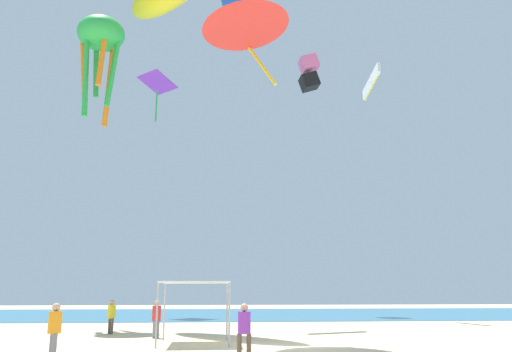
# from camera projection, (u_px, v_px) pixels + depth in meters

# --- Properties ---
(ground) EXTENTS (110.00, 110.00, 0.10)m
(ground) POSITION_uv_depth(u_px,v_px,m) (295.00, 349.00, 18.71)
(ground) COLOR beige
(ocean_strip) EXTENTS (110.00, 23.87, 0.03)m
(ocean_strip) POSITION_uv_depth(u_px,v_px,m) (247.00, 314.00, 45.10)
(ocean_strip) COLOR teal
(ocean_strip) RESTS_ON ground
(canopy_tent) EXTENTS (2.77, 3.09, 2.42)m
(canopy_tent) POSITION_uv_depth(u_px,v_px,m) (195.00, 285.00, 20.49)
(canopy_tent) COLOR #B2B2B7
(canopy_tent) RESTS_ON ground
(person_near_tent) EXTENTS (0.38, 0.39, 1.62)m
(person_near_tent) POSITION_uv_depth(u_px,v_px,m) (111.00, 314.00, 24.55)
(person_near_tent) COLOR brown
(person_near_tent) RESTS_ON ground
(person_leftmost) EXTENTS (0.39, 0.41, 1.64)m
(person_leftmost) POSITION_uv_depth(u_px,v_px,m) (157.00, 316.00, 22.46)
(person_leftmost) COLOR slate
(person_leftmost) RESTS_ON ground
(person_central) EXTENTS (0.40, 0.41, 1.69)m
(person_central) POSITION_uv_depth(u_px,v_px,m) (55.00, 326.00, 15.62)
(person_central) COLOR slate
(person_central) RESTS_ON ground
(person_rightmost) EXTENTS (0.45, 0.40, 1.67)m
(person_rightmost) POSITION_uv_depth(u_px,v_px,m) (244.00, 326.00, 15.61)
(person_rightmost) COLOR brown
(person_rightmost) RESTS_ON ground
(kite_parafoil_blue) EXTENTS (3.39, 2.08, 2.29)m
(kite_parafoil_blue) POSITION_uv_depth(u_px,v_px,m) (244.00, 6.00, 36.31)
(kite_parafoil_blue) COLOR blue
(kite_diamond_purple) EXTENTS (3.88, 3.87, 4.29)m
(kite_diamond_purple) POSITION_uv_depth(u_px,v_px,m) (157.00, 84.00, 46.50)
(kite_diamond_purple) COLOR purple
(kite_box_pink) EXTENTS (2.01, 1.67, 3.73)m
(kite_box_pink) POSITION_uv_depth(u_px,v_px,m) (309.00, 73.00, 49.44)
(kite_box_pink) COLOR pink
(kite_delta_red) EXTENTS (5.76, 5.73, 3.52)m
(kite_delta_red) POSITION_uv_depth(u_px,v_px,m) (245.00, 21.00, 24.23)
(kite_delta_red) COLOR red
(kite_octopus_green) EXTENTS (4.01, 4.01, 7.26)m
(kite_octopus_green) POSITION_uv_depth(u_px,v_px,m) (101.00, 39.00, 33.19)
(kite_octopus_green) COLOR green
(kite_parafoil_white) EXTENTS (0.66, 3.56, 2.16)m
(kite_parafoil_white) POSITION_uv_depth(u_px,v_px,m) (371.00, 82.00, 40.94)
(kite_parafoil_white) COLOR white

